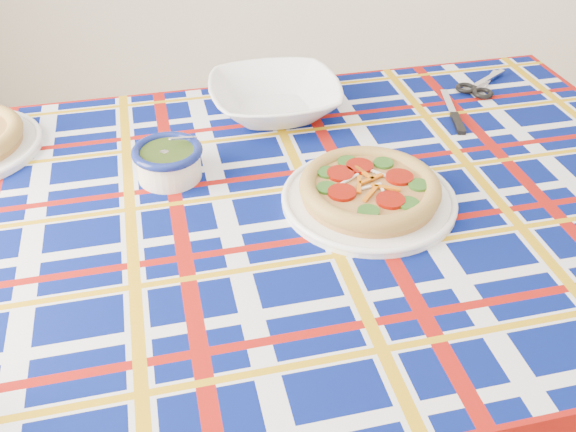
# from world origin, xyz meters

# --- Properties ---
(dining_table) EXTENTS (2.03, 1.59, 0.83)m
(dining_table) POSITION_xyz_m (-0.37, 0.11, 0.75)
(dining_table) COLOR brown
(dining_table) RESTS_ON floor
(tablecloth) EXTENTS (2.07, 1.63, 0.12)m
(tablecloth) POSITION_xyz_m (-0.37, 0.11, 0.78)
(tablecloth) COLOR #05115B
(tablecloth) RESTS_ON dining_table
(main_focaccia_plate) EXTENTS (0.45, 0.45, 0.07)m
(main_focaccia_plate) POSITION_xyz_m (-0.17, 0.14, 0.88)
(main_focaccia_plate) COLOR #B27B3F
(main_focaccia_plate) RESTS_ON tablecloth
(pesto_bowl) EXTENTS (0.17, 0.17, 0.09)m
(pesto_bowl) POSITION_xyz_m (-0.59, 0.20, 0.88)
(pesto_bowl) COLOR #1F310D
(pesto_bowl) RESTS_ON tablecloth
(serving_bowl) EXTENTS (0.39, 0.39, 0.08)m
(serving_bowl) POSITION_xyz_m (-0.39, 0.51, 0.88)
(serving_bowl) COLOR white
(serving_bowl) RESTS_ON tablecloth
(table_knife) EXTENTS (0.04, 0.25, 0.01)m
(table_knife) POSITION_xyz_m (0.04, 0.58, 0.85)
(table_knife) COLOR silver
(table_knife) RESTS_ON tablecloth
(kitchen_scissors) EXTENTS (0.21, 0.24, 0.02)m
(kitchen_scissors) POSITION_xyz_m (0.16, 0.72, 0.85)
(kitchen_scissors) COLOR silver
(kitchen_scissors) RESTS_ON tablecloth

